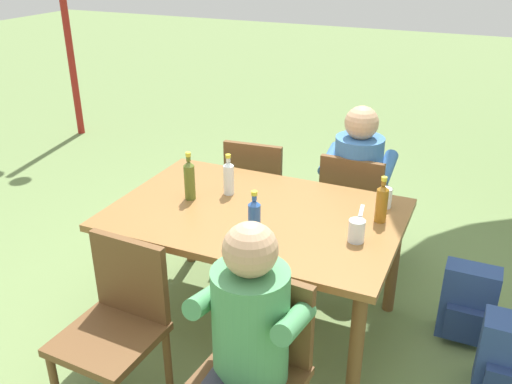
{
  "coord_description": "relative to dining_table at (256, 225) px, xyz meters",
  "views": [
    {
      "loc": [
        1.12,
        -2.5,
        2.16
      ],
      "look_at": [
        0.0,
        0.0,
        0.88
      ],
      "focal_mm": 38.54,
      "sensor_mm": 36.0,
      "label": 1
    }
  ],
  "objects": [
    {
      "name": "bottle_blue",
      "position": [
        0.12,
        -0.28,
        0.2
      ],
      "size": [
        0.06,
        0.06,
        0.27
      ],
      "color": "#2D56A3",
      "rests_on": "dining_table"
    },
    {
      "name": "person_in_white_shirt",
      "position": [
        0.36,
        -0.94,
        -0.02
      ],
      "size": [
        0.47,
        0.61,
        1.18
      ],
      "color": "#4C935B",
      "rests_on": "ground_plane"
    },
    {
      "name": "backpack_by_far_side",
      "position": [
        1.41,
        -0.02,
        -0.45
      ],
      "size": [
        0.31,
        0.26,
        0.45
      ],
      "color": "#2D4784",
      "rests_on": "ground_plane"
    },
    {
      "name": "chair_far_right",
      "position": [
        0.36,
        0.83,
        -0.18
      ],
      "size": [
        0.45,
        0.45,
        0.87
      ],
      "color": "brown",
      "rests_on": "ground_plane"
    },
    {
      "name": "chair_near_left",
      "position": [
        -0.36,
        -0.83,
        -0.18
      ],
      "size": [
        0.46,
        0.46,
        0.87
      ],
      "color": "brown",
      "rests_on": "ground_plane"
    },
    {
      "name": "cup_glass",
      "position": [
        0.6,
        -0.09,
        0.14
      ],
      "size": [
        0.08,
        0.08,
        0.12
      ],
      "primitive_type": "cylinder",
      "color": "silver",
      "rests_on": "dining_table"
    },
    {
      "name": "bottle_amber",
      "position": [
        0.66,
        0.17,
        0.2
      ],
      "size": [
        0.06,
        0.06,
        0.26
      ],
      "color": "#996019",
      "rests_on": "dining_table"
    },
    {
      "name": "chair_near_right",
      "position": [
        0.37,
        -0.83,
        -0.18
      ],
      "size": [
        0.48,
        0.48,
        0.87
      ],
      "color": "brown",
      "rests_on": "ground_plane"
    },
    {
      "name": "table_knife",
      "position": [
        0.55,
        0.18,
        0.09
      ],
      "size": [
        0.06,
        0.24,
        0.01
      ],
      "color": "silver",
      "rests_on": "dining_table"
    },
    {
      "name": "chair_far_left",
      "position": [
        -0.35,
        0.83,
        -0.18
      ],
      "size": [
        0.48,
        0.48,
        0.87
      ],
      "color": "brown",
      "rests_on": "ground_plane"
    },
    {
      "name": "person_in_plaid_shirt",
      "position": [
        0.36,
        0.94,
        -0.02
      ],
      "size": [
        0.47,
        0.61,
        1.18
      ],
      "color": "#3D70B2",
      "rests_on": "ground_plane"
    },
    {
      "name": "cup_white",
      "position": [
        0.65,
        0.35,
        0.14
      ],
      "size": [
        0.07,
        0.07,
        0.12
      ],
      "primitive_type": "cylinder",
      "color": "white",
      "rests_on": "dining_table"
    },
    {
      "name": "backpack_by_near_side",
      "position": [
        1.17,
        0.36,
        -0.45
      ],
      "size": [
        0.3,
        0.21,
        0.47
      ],
      "color": "#2D4784",
      "rests_on": "ground_plane"
    },
    {
      "name": "ground_plane",
      "position": [
        0.0,
        0.0,
        -0.67
      ],
      "size": [
        24.0,
        24.0,
        0.0
      ],
      "primitive_type": "plane",
      "color": "#6B844C"
    },
    {
      "name": "dining_table",
      "position": [
        0.0,
        0.0,
        0.0
      ],
      "size": [
        1.6,
        1.06,
        0.76
      ],
      "color": "olive",
      "rests_on": "ground_plane"
    },
    {
      "name": "bottle_clear",
      "position": [
        -0.24,
        0.15,
        0.19
      ],
      "size": [
        0.06,
        0.06,
        0.25
      ],
      "color": "white",
      "rests_on": "dining_table"
    },
    {
      "name": "bottle_olive",
      "position": [
        -0.42,
        -0.01,
        0.21
      ],
      "size": [
        0.06,
        0.06,
        0.29
      ],
      "color": "#566623",
      "rests_on": "dining_table"
    }
  ]
}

